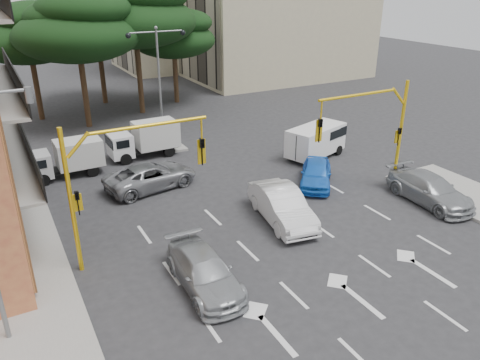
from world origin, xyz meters
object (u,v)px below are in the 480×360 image
object	(u,v)px
signal_mast_left	(116,173)
box_truck_a	(66,159)
van_white	(316,142)
box_truck_b	(144,140)
signal_mast_right	(377,125)
car_blue_compact	(316,173)
car_silver_wagon	(204,272)
car_silver_cross_a	(151,176)
car_silver_parked	(430,189)
car_white_hatch	(282,206)
street_lamp_center	(158,64)

from	to	relation	value
signal_mast_left	box_truck_a	xyz separation A→B (m)	(-0.50, 10.34, -2.82)
van_white	box_truck_b	size ratio (longest dim) A/B	0.93
signal_mast_right	car_blue_compact	world-z (taller)	signal_mast_right
signal_mast_right	car_silver_wagon	xyz separation A→B (m)	(-11.49, -3.42, -3.21)
car_silver_cross_a	car_silver_parked	size ratio (longest dim) A/B	1.03
signal_mast_left	box_truck_b	distance (m)	12.56
car_white_hatch	car_silver_parked	distance (m)	8.15
car_silver_parked	box_truck_b	world-z (taller)	box_truck_b
signal_mast_left	car_silver_parked	world-z (taller)	signal_mast_left
street_lamp_center	car_silver_cross_a	xyz separation A→B (m)	(-3.49, -7.67, -4.71)
signal_mast_left	box_truck_b	size ratio (longest dim) A/B	1.31
car_blue_compact	van_white	distance (m)	4.52
car_blue_compact	van_white	world-z (taller)	van_white
car_blue_compact	car_silver_cross_a	xyz separation A→B (m)	(-8.34, 4.07, 0.01)
signal_mast_right	car_white_hatch	size ratio (longest dim) A/B	1.21
car_silver_cross_a	box_truck_a	distance (m)	5.54
signal_mast_left	car_blue_compact	distance (m)	12.29
car_blue_compact	car_silver_wagon	xyz separation A→B (m)	(-9.54, -5.69, -0.03)
car_white_hatch	car_silver_cross_a	distance (m)	7.98
car_silver_wagon	box_truck_a	xyz separation A→B (m)	(-2.61, 13.76, 0.39)
car_white_hatch	signal_mast_right	bearing A→B (deg)	13.04
car_blue_compact	box_truck_b	world-z (taller)	box_truck_b
car_silver_wagon	signal_mast_right	bearing A→B (deg)	18.31
signal_mast_right	car_blue_compact	xyz separation A→B (m)	(-1.95, 2.27, -3.18)
car_silver_parked	van_white	distance (m)	8.36
box_truck_b	signal_mast_left	bearing A→B (deg)	156.91
car_silver_wagon	car_silver_cross_a	xyz separation A→B (m)	(1.20, 9.76, 0.04)
signal_mast_right	car_silver_cross_a	distance (m)	12.49
car_blue_compact	car_silver_parked	distance (m)	6.04
signal_mast_right	signal_mast_left	size ratio (longest dim) A/B	1.00
car_silver_cross_a	car_silver_parked	world-z (taller)	car_silver_parked
van_white	signal_mast_right	bearing A→B (deg)	-25.22
street_lamp_center	car_white_hatch	xyz separation A→B (m)	(0.80, -14.41, -4.61)
signal_mast_left	box_truck_b	world-z (taller)	signal_mast_left
signal_mast_left	car_silver_parked	distance (m)	16.00
car_blue_compact	car_white_hatch	bearing A→B (deg)	-107.43
car_white_hatch	box_truck_a	distance (m)	13.45
signal_mast_left	van_white	world-z (taller)	signal_mast_left
van_white	street_lamp_center	bearing A→B (deg)	-155.31
box_truck_b	car_silver_wagon	bearing A→B (deg)	169.39
van_white	car_silver_parked	bearing A→B (deg)	-10.15
car_white_hatch	car_silver_parked	world-z (taller)	car_white_hatch
signal_mast_left	street_lamp_center	world-z (taller)	street_lamp_center
car_white_hatch	car_silver_cross_a	xyz separation A→B (m)	(-4.28, 6.74, -0.10)
signal_mast_right	street_lamp_center	xyz separation A→B (m)	(-6.80, 14.01, 1.54)
signal_mast_right	box_truck_a	xyz separation A→B (m)	(-14.11, 10.34, -2.82)
van_white	box_truck_a	world-z (taller)	box_truck_a
street_lamp_center	car_silver_parked	xyz separation A→B (m)	(8.70, -16.39, -4.70)
signal_mast_left	car_silver_parked	size ratio (longest dim) A/B	1.19
car_white_hatch	van_white	size ratio (longest dim) A/B	1.17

